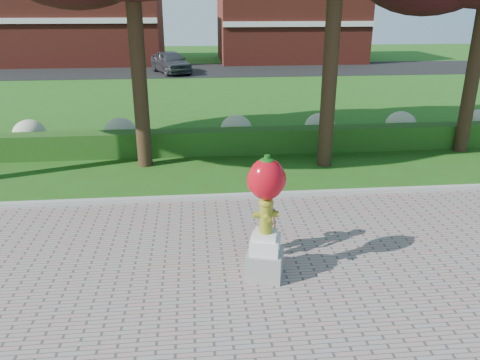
# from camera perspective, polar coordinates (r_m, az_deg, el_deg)

# --- Properties ---
(ground) EXTENTS (100.00, 100.00, 0.00)m
(ground) POSITION_cam_1_polar(r_m,az_deg,el_deg) (9.19, -2.13, -9.84)
(ground) COLOR #265615
(ground) RESTS_ON ground
(curb) EXTENTS (40.00, 0.18, 0.15)m
(curb) POSITION_cam_1_polar(r_m,az_deg,el_deg) (11.84, -3.07, -2.17)
(curb) COLOR #ADADA5
(curb) RESTS_ON ground
(lawn_hedge) EXTENTS (24.00, 0.70, 0.80)m
(lawn_hedge) POSITION_cam_1_polar(r_m,az_deg,el_deg) (15.51, -3.82, 4.66)
(lawn_hedge) COLOR #214513
(lawn_hedge) RESTS_ON ground
(hydrangea_row) EXTENTS (20.10, 1.10, 0.99)m
(hydrangea_row) POSITION_cam_1_polar(r_m,az_deg,el_deg) (16.46, -1.96, 6.18)
(hydrangea_row) COLOR #B0BC90
(hydrangea_row) RESTS_ON ground
(street) EXTENTS (50.00, 8.00, 0.02)m
(street) POSITION_cam_1_polar(r_m,az_deg,el_deg) (36.21, -5.06, 13.20)
(street) COLOR black
(street) RESTS_ON ground
(building_left) EXTENTS (14.00, 8.00, 7.00)m
(building_left) POSITION_cam_1_polar(r_m,az_deg,el_deg) (43.00, -19.50, 18.01)
(building_left) COLOR maroon
(building_left) RESTS_ON ground
(building_right) EXTENTS (12.00, 8.00, 6.40)m
(building_right) POSITION_cam_1_polar(r_m,az_deg,el_deg) (42.78, 6.03, 18.59)
(building_right) COLOR maroon
(building_right) RESTS_ON ground
(hydrant_sculpture) EXTENTS (0.77, 0.77, 2.30)m
(hydrant_sculpture) POSITION_cam_1_polar(r_m,az_deg,el_deg) (8.10, 3.17, -4.27)
(hydrant_sculpture) COLOR gray
(hydrant_sculpture) RESTS_ON walkway
(woman) EXTENTS (0.48, 0.63, 1.56)m
(woman) POSITION_cam_1_polar(r_m,az_deg,el_deg) (9.02, 3.40, -4.60)
(woman) COLOR #9E765A
(woman) RESTS_ON walkway
(parked_car) EXTENTS (3.44, 4.99, 1.58)m
(parked_car) POSITION_cam_1_polar(r_m,az_deg,el_deg) (34.75, -8.47, 14.08)
(parked_car) COLOR #38393F
(parked_car) RESTS_ON street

